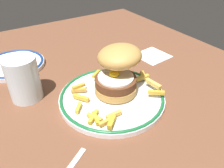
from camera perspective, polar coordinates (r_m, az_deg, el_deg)
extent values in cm
cube|color=brown|center=(57.54, 0.89, -4.67)|extent=(124.21, 92.15, 4.00)
cylinder|color=silver|center=(54.86, 0.00, -3.45)|extent=(25.66, 25.66, 1.20)
torus|color=#196033|center=(54.49, 0.00, -2.95)|extent=(25.26, 25.26, 0.80)
cylinder|color=#B58640|center=(55.30, 1.01, -0.66)|extent=(10.37, 10.37, 1.80)
cylinder|color=#532E19|center=(54.23, 1.03, 1.00)|extent=(10.00, 10.00, 2.03)
cylinder|color=white|center=(53.54, 1.04, 2.13)|extent=(8.57, 8.57, 0.50)
ellipsoid|color=yellow|center=(53.20, 0.66, 2.75)|extent=(2.60, 2.60, 1.40)
ellipsoid|color=#B68844|center=(53.00, 1.94, 7.10)|extent=(15.01, 15.11, 6.00)
cube|color=gold|center=(63.16, 2.75, 3.58)|extent=(3.00, 1.67, 0.71)
cube|color=gold|center=(52.96, -7.92, -3.46)|extent=(3.93, 2.99, 0.87)
cube|color=#E2B751|center=(56.36, 10.46, 0.10)|extent=(4.65, 1.50, 0.95)
cube|color=#C18C35|center=(55.51, -8.49, -1.58)|extent=(2.25, 3.71, 0.78)
cube|color=gold|center=(46.25, -0.14, -9.64)|extent=(3.04, 3.24, 1.00)
cube|color=gold|center=(60.01, 7.74, 1.61)|extent=(1.38, 4.06, 0.96)
cube|color=gold|center=(47.50, -4.48, -8.48)|extent=(3.52, 2.36, 0.82)
cube|color=gold|center=(50.27, -8.57, -6.00)|extent=(2.82, 2.63, 0.77)
cube|color=gold|center=(46.44, -1.63, -9.63)|extent=(0.94, 3.20, 0.77)
cube|color=gold|center=(59.97, -4.05, 2.59)|extent=(2.42, 3.28, 0.76)
cube|color=gold|center=(61.07, 7.87, 2.23)|extent=(3.30, 2.35, 0.95)
cube|color=gold|center=(47.38, -4.16, -8.63)|extent=(3.88, 1.69, 0.78)
cube|color=gold|center=(59.79, -3.01, 1.72)|extent=(4.10, 2.49, 0.86)
cube|color=gold|center=(47.75, -4.77, -8.28)|extent=(3.14, 3.76, 0.74)
cube|color=gold|center=(55.59, -8.45, -0.54)|extent=(0.84, 3.33, 0.78)
cube|color=gold|center=(53.75, 11.23, -2.14)|extent=(3.02, 3.52, 0.82)
cube|color=gold|center=(47.97, 0.45, -7.82)|extent=(0.86, 3.62, 0.84)
cylinder|color=silver|center=(56.93, -21.69, 1.26)|extent=(7.59, 7.59, 10.82)
cylinder|color=silver|center=(57.83, -21.33, -0.18)|extent=(6.99, 6.99, 7.36)
cylinder|color=silver|center=(74.67, -23.71, 4.50)|extent=(18.11, 18.11, 1.20)
torus|color=navy|center=(74.40, -23.81, 4.90)|extent=(17.71, 17.71, 0.80)
cube|color=white|center=(76.01, 10.26, 7.18)|extent=(10.46, 10.60, 0.40)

